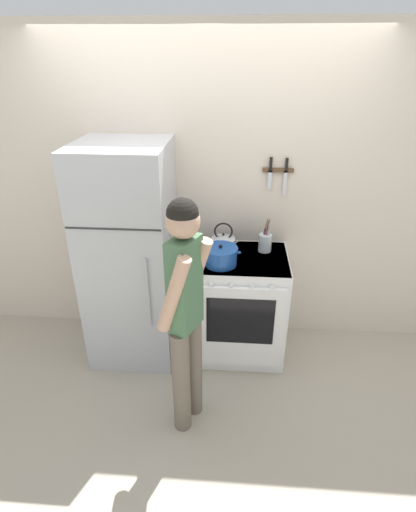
{
  "coord_description": "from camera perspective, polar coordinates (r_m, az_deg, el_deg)",
  "views": [
    {
      "loc": [
        0.24,
        -3.08,
        2.35
      ],
      "look_at": [
        0.04,
        -0.45,
        0.98
      ],
      "focal_mm": 28.0,
      "sensor_mm": 36.0,
      "label": 1
    }
  ],
  "objects": [
    {
      "name": "utensil_jar",
      "position": [
        3.22,
        8.16,
        1.98
      ],
      "size": [
        0.1,
        0.1,
        0.28
      ],
      "color": "silver",
      "rests_on": "stove_range"
    },
    {
      "name": "dutch_oven_pot",
      "position": [
        3.0,
        1.8,
        0.03
      ],
      "size": [
        0.3,
        0.26,
        0.16
      ],
      "color": "#1E4C9E",
      "rests_on": "stove_range"
    },
    {
      "name": "tea_kettle",
      "position": [
        3.21,
        2.22,
        2.0
      ],
      "size": [
        0.24,
        0.19,
        0.24
      ],
      "color": "silver",
      "rests_on": "stove_range"
    },
    {
      "name": "refrigerator",
      "position": [
        3.21,
        -11.01,
        -0.14
      ],
      "size": [
        0.67,
        0.71,
        1.78
      ],
      "color": "#B7BABF",
      "rests_on": "ground_plane"
    },
    {
      "name": "wall_knife_strip",
      "position": [
        3.19,
        9.99,
        11.98
      ],
      "size": [
        0.24,
        0.03,
        0.3
      ],
      "color": "brown"
    },
    {
      "name": "stove_range",
      "position": [
        3.34,
        4.57,
        -7.09
      ],
      "size": [
        0.73,
        0.64,
        0.9
      ],
      "color": "white",
      "rests_on": "ground_plane"
    },
    {
      "name": "person",
      "position": [
        2.46,
        -3.23,
        -7.52
      ],
      "size": [
        0.36,
        0.4,
        1.65
      ],
      "rotation": [
        0.0,
        0.0,
        1.15
      ],
      "color": "#6B6051",
      "rests_on": "ground_plane"
    },
    {
      "name": "wall_back",
      "position": [
        3.3,
        -0.16,
        8.49
      ],
      "size": [
        10.0,
        0.06,
        2.55
      ],
      "color": "beige",
      "rests_on": "ground_plane"
    },
    {
      "name": "ground_plane",
      "position": [
        3.88,
        -0.17,
        -9.75
      ],
      "size": [
        14.0,
        14.0,
        0.0
      ],
      "primitive_type": "plane",
      "color": "#B2A893"
    }
  ]
}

